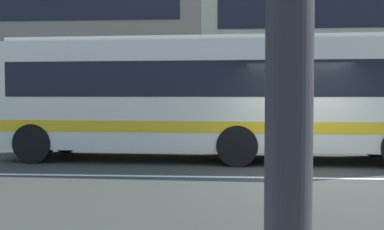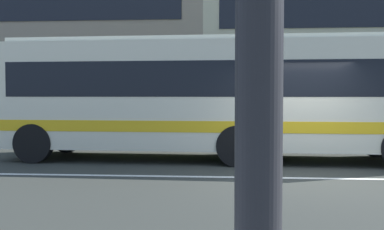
# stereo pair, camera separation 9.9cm
# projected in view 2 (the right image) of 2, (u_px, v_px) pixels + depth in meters

# --- Properties ---
(ground_plane) EXTENTS (160.00, 160.00, 0.00)m
(ground_plane) POSITION_uv_depth(u_px,v_px,m) (308.00, 178.00, 9.78)
(ground_plane) COLOR #2F312C
(lane_centre_line) EXTENTS (60.00, 0.16, 0.01)m
(lane_centre_line) POSITION_uv_depth(u_px,v_px,m) (308.00, 178.00, 9.78)
(lane_centre_line) COLOR silver
(lane_centre_line) RESTS_ON ground_plane
(hedge_row_far) EXTENTS (18.22, 1.10, 1.14)m
(hedge_row_far) POSITION_uv_depth(u_px,v_px,m) (233.00, 128.00, 16.57)
(hedge_row_far) COLOR #356726
(hedge_row_far) RESTS_ON ground_plane
(apartment_block_right) EXTENTS (18.44, 9.11, 9.85)m
(apartment_block_right) POSITION_uv_depth(u_px,v_px,m) (379.00, 35.00, 25.20)
(apartment_block_right) COLOR #C0B795
(apartment_block_right) RESTS_ON ground_plane
(transit_bus) EXTENTS (11.10, 2.94, 3.20)m
(transit_bus) POSITION_uv_depth(u_px,v_px,m) (213.00, 94.00, 12.52)
(transit_bus) COLOR beige
(transit_bus) RESTS_ON ground_plane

